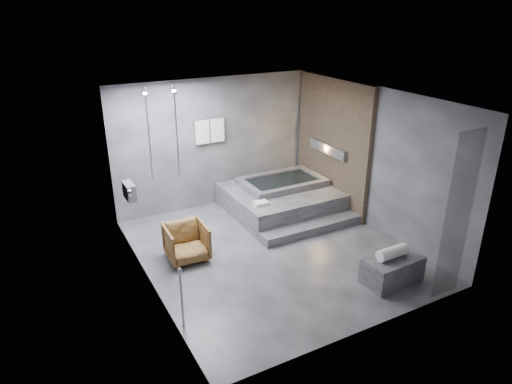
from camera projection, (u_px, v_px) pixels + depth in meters
room at (286, 154)px, 8.07m from camera, size 5.00×5.04×2.82m
tub_deck at (281, 200)px, 9.91m from camera, size 2.20×2.00×0.50m
tub_step at (311, 228)px, 9.01m from camera, size 2.20×0.36×0.18m
concrete_bench at (392, 270)px, 7.38m from camera, size 0.98×0.57×0.43m
driftwood_chair at (187, 242)px, 7.99m from camera, size 0.72×0.74×0.65m
rolled_towel at (392, 253)px, 7.26m from camera, size 0.54×0.20×0.19m
deck_towel at (261, 203)px, 9.02m from camera, size 0.28×0.22×0.07m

